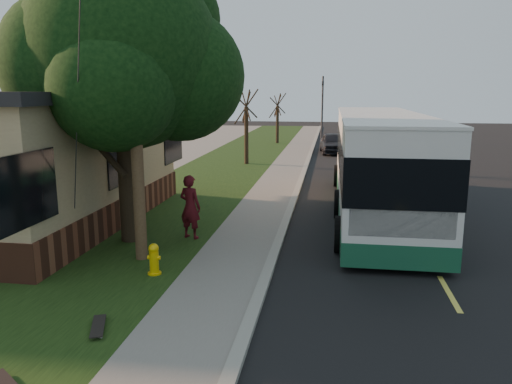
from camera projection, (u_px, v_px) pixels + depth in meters
ground at (265, 283)px, 11.29m from camera, size 120.00×120.00×0.00m
road at (394, 197)px, 20.39m from camera, size 8.00×80.00×0.01m
curb at (296, 193)px, 20.97m from camera, size 0.25×80.00×0.12m
sidewalk at (273, 192)px, 21.12m from camera, size 2.00×80.00×0.08m
grass_verge at (193, 190)px, 21.63m from camera, size 5.00×80.00×0.07m
fire_hydrant at (154, 259)px, 11.59m from camera, size 0.32×0.32×0.74m
utility_pole at (133, 75)px, 11.81m from camera, size 2.86×3.21×9.07m
leafy_tree at (125, 57)px, 13.44m from camera, size 6.30×6.00×7.80m
bare_tree_near at (246, 128)px, 28.81m from camera, size 1.38×1.21×4.31m
bare_tree_far at (277, 119)px, 40.39m from camera, size 1.38×1.21×4.03m
traffic_signal at (322, 103)px, 43.52m from camera, size 0.18×0.22×5.50m
transit_bus at (378, 161)px, 17.48m from camera, size 2.99×12.96×3.50m
skateboarder at (190, 207)px, 14.33m from camera, size 0.79×0.65×1.86m
skateboard_main at (98, 326)px, 8.93m from camera, size 0.53×0.91×0.08m
dumpster at (51, 205)px, 15.97m from camera, size 1.77×1.63×1.26m
distant_car at (333, 143)px, 34.55m from camera, size 2.08×4.31×1.42m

